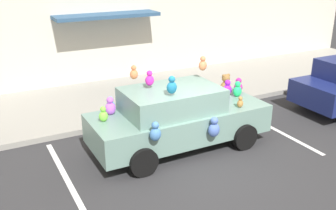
{
  "coord_description": "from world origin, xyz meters",
  "views": [
    {
      "loc": [
        -4.24,
        -6.34,
        4.37
      ],
      "look_at": [
        0.03,
        1.8,
        0.9
      ],
      "focal_mm": 41.65,
      "sensor_mm": 36.0,
      "label": 1
    }
  ],
  "objects": [
    {
      "name": "sidewalk",
      "position": [
        0.0,
        5.0,
        0.07
      ],
      "size": [
        24.0,
        4.0,
        0.15
      ],
      "primitive_type": "cube",
      "color": "gray",
      "rests_on": "ground"
    },
    {
      "name": "plush_covered_car",
      "position": [
        -0.02,
        1.2,
        0.8
      ],
      "size": [
        4.34,
        1.99,
        2.11
      ],
      "color": "gray",
      "rests_on": "ground"
    },
    {
      "name": "parking_stripe_front",
      "position": [
        2.85,
        1.0,
        0.0
      ],
      "size": [
        0.12,
        3.6,
        0.01
      ],
      "primitive_type": "cube",
      "color": "silver",
      "rests_on": "ground"
    },
    {
      "name": "teddy_bear_on_sidewalk",
      "position": [
        3.07,
        3.53,
        0.48
      ],
      "size": [
        0.37,
        0.31,
        0.72
      ],
      "color": "#9E723D",
      "rests_on": "sidewalk"
    },
    {
      "name": "ground_plane",
      "position": [
        0.0,
        0.0,
        0.0
      ],
      "size": [
        60.0,
        60.0,
        0.0
      ],
      "primitive_type": "plane",
      "color": "#2D2D30"
    },
    {
      "name": "parking_stripe_rear",
      "position": [
        -2.82,
        1.0,
        0.0
      ],
      "size": [
        0.12,
        3.6,
        0.01
      ],
      "primitive_type": "cube",
      "color": "silver",
      "rests_on": "ground"
    }
  ]
}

